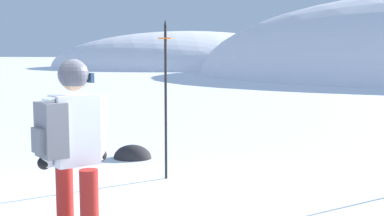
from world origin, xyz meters
name	(u,v)px	position (x,y,z in m)	size (l,w,h in m)	color
ridge_peak_far	(188,67)	(-13.76, 52.86, 0.00)	(31.34, 28.20, 8.22)	white
snowboarder_main	(72,156)	(-0.38, -0.36, 0.92)	(1.51, 1.24, 1.71)	yellow
piste_marker_near	(166,90)	(-0.50, 2.60, 1.25)	(0.20, 0.20, 2.21)	black
rock_mid	(133,158)	(-1.46, 3.77, 0.00)	(0.64, 0.55, 0.45)	#282628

